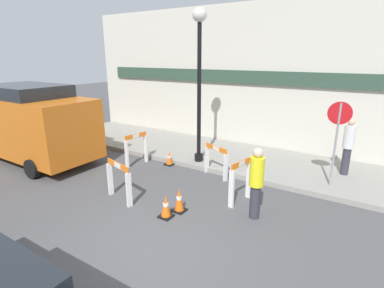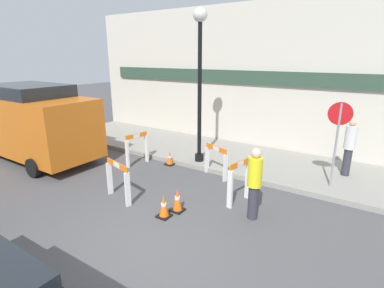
{
  "view_description": "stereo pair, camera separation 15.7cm",
  "coord_description": "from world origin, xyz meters",
  "px_view_note": "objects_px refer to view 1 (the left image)",
  "views": [
    {
      "loc": [
        3.35,
        -3.3,
        3.61
      ],
      "look_at": [
        -1.38,
        4.09,
        1.0
      ],
      "focal_mm": 28.0,
      "sensor_mm": 36.0,
      "label": 1
    },
    {
      "loc": [
        3.48,
        -3.22,
        3.61
      ],
      "look_at": [
        -1.38,
        4.09,
        1.0
      ],
      "focal_mm": 28.0,
      "sensor_mm": 36.0,
      "label": 2
    }
  ],
  "objects_px": {
    "stop_sign": "(337,131)",
    "work_van": "(30,120)",
    "person_pedestrian": "(348,145)",
    "streetlamp_post": "(199,66)",
    "person_worker": "(256,181)"
  },
  "relations": [
    {
      "from": "streetlamp_post",
      "to": "person_pedestrian",
      "type": "height_order",
      "value": "streetlamp_post"
    },
    {
      "from": "streetlamp_post",
      "to": "stop_sign",
      "type": "bearing_deg",
      "value": 3.32
    },
    {
      "from": "person_worker",
      "to": "work_van",
      "type": "bearing_deg",
      "value": 22.3
    },
    {
      "from": "person_worker",
      "to": "person_pedestrian",
      "type": "distance_m",
      "value": 3.91
    },
    {
      "from": "person_worker",
      "to": "person_pedestrian",
      "type": "xyz_separation_m",
      "value": [
        1.45,
        3.63,
        0.16
      ]
    },
    {
      "from": "person_pedestrian",
      "to": "stop_sign",
      "type": "bearing_deg",
      "value": 86.04
    },
    {
      "from": "streetlamp_post",
      "to": "work_van",
      "type": "bearing_deg",
      "value": -152.92
    },
    {
      "from": "stop_sign",
      "to": "work_van",
      "type": "xyz_separation_m",
      "value": [
        -9.39,
        -2.93,
        -0.27
      ]
    },
    {
      "from": "work_van",
      "to": "stop_sign",
      "type": "bearing_deg",
      "value": 17.35
    },
    {
      "from": "streetlamp_post",
      "to": "person_worker",
      "type": "bearing_deg",
      "value": -38.24
    },
    {
      "from": "person_worker",
      "to": "work_van",
      "type": "height_order",
      "value": "work_van"
    },
    {
      "from": "person_pedestrian",
      "to": "work_van",
      "type": "relative_size",
      "value": 0.33
    },
    {
      "from": "stop_sign",
      "to": "work_van",
      "type": "relative_size",
      "value": 0.45
    },
    {
      "from": "person_worker",
      "to": "person_pedestrian",
      "type": "height_order",
      "value": "person_pedestrian"
    },
    {
      "from": "streetlamp_post",
      "to": "person_worker",
      "type": "distance_m",
      "value": 4.38
    }
  ]
}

